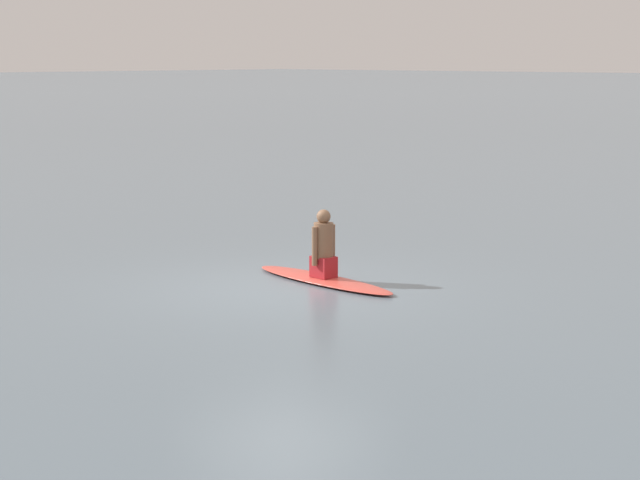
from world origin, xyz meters
TOP-DOWN VIEW (x-y plane):
  - ground_plane at (0.00, 0.00)m, footprint 400.00×400.00m
  - surfboard at (0.79, -0.08)m, footprint 0.84×2.89m
  - person_paddler at (0.79, -0.08)m, footprint 0.45×0.36m

SIDE VIEW (x-z plane):
  - ground_plane at x=0.00m, z-range 0.00..0.00m
  - surfboard at x=0.79m, z-range 0.00..0.08m
  - person_paddler at x=0.79m, z-range 0.03..1.06m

